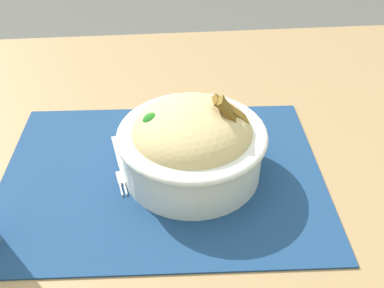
{
  "coord_description": "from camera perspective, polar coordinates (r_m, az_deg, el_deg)",
  "views": [
    {
      "loc": [
        -0.01,
        0.51,
        1.2
      ],
      "look_at": [
        -0.05,
        0.02,
        0.82
      ],
      "focal_mm": 41.26,
      "sensor_mm": 36.0,
      "label": 1
    }
  ],
  "objects": [
    {
      "name": "table",
      "position": [
        0.71,
        -4.49,
        -6.54
      ],
      "size": [
        1.19,
        0.94,
        0.76
      ],
      "color": "#99754C",
      "rests_on": "ground_plane"
    },
    {
      "name": "placemat",
      "position": [
        0.65,
        -3.82,
        -3.94
      ],
      "size": [
        0.48,
        0.37,
        0.0
      ],
      "primitive_type": "cube",
      "rotation": [
        0.0,
        0.0,
        -0.05
      ],
      "color": "navy",
      "rests_on": "table"
    },
    {
      "name": "bowl",
      "position": [
        0.62,
        0.01,
        0.23
      ],
      "size": [
        0.22,
        0.22,
        0.13
      ],
      "color": "silver",
      "rests_on": "placemat"
    },
    {
      "name": "fork",
      "position": [
        0.66,
        -9.07,
        -2.9
      ],
      "size": [
        0.04,
        0.14,
        0.0
      ],
      "color": "silver",
      "rests_on": "placemat"
    }
  ]
}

